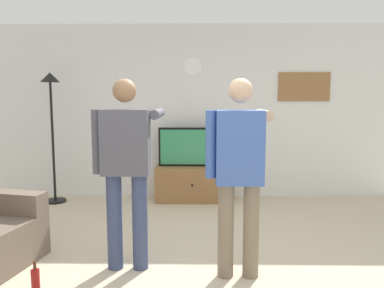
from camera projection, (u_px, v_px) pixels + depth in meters
ground_plane at (191, 281)px, 3.33m from camera, size 8.40×8.40×0.00m
back_wall at (194, 112)px, 6.09m from camera, size 6.40×0.10×2.70m
tv_stand at (192, 184)px, 5.88m from camera, size 1.12×0.46×0.53m
television at (192, 147)px, 5.85m from camera, size 1.03×0.07×0.59m
wall_clock at (193, 66)px, 5.95m from camera, size 0.28×0.03×0.28m
framed_picture at (304, 87)px, 5.96m from camera, size 0.80×0.04×0.44m
floor_lamp at (51, 110)px, 5.67m from camera, size 0.32×0.32×1.94m
person_standing_nearer_lamp at (126, 162)px, 3.48m from camera, size 0.61×0.78×1.75m
person_standing_nearer_couch at (239, 167)px, 3.32m from camera, size 0.58×0.78×1.74m
beverage_bottle at (36, 284)px, 3.00m from camera, size 0.07×0.07×0.32m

